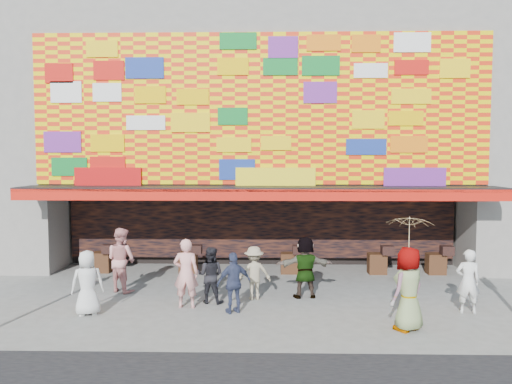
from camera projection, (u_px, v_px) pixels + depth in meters
ground at (258, 315)px, 12.62m from camera, size 90.00×90.00×0.00m
shop_building at (262, 127)px, 20.40m from camera, size 15.20×9.40×10.00m
ped_a at (87, 283)px, 12.58m from camera, size 0.93×0.76×1.65m
ped_b at (186, 273)px, 13.19m from camera, size 0.67×0.44×1.84m
ped_c at (210, 275)px, 13.64m from camera, size 0.84×0.71×1.54m
ped_d at (254, 273)px, 13.98m from camera, size 1.07×0.77×1.49m
ped_e at (234, 283)px, 12.74m from camera, size 0.99×0.74×1.57m
ped_f at (305, 267)px, 14.14m from camera, size 1.68×0.72×1.76m
ped_g at (408, 289)px, 11.44m from camera, size 1.12×1.07×1.94m
ped_h at (468, 281)px, 12.72m from camera, size 0.64×0.46×1.65m
ped_i at (121, 260)px, 14.78m from camera, size 1.16×1.09×1.91m
parasol at (410, 237)px, 11.36m from camera, size 1.07×1.09×1.91m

